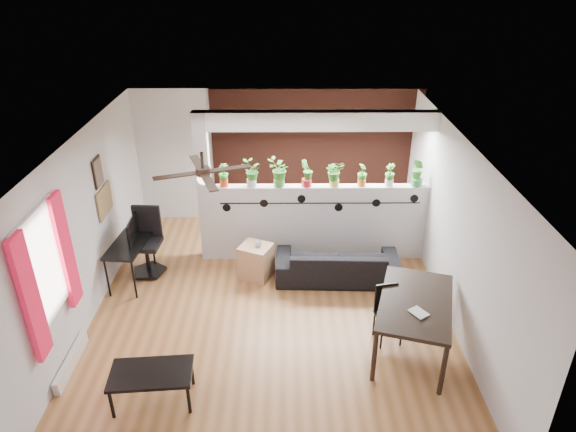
{
  "coord_description": "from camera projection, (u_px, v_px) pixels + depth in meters",
  "views": [
    {
      "loc": [
        0.22,
        -6.22,
        4.77
      ],
      "look_at": [
        0.26,
        0.6,
        1.26
      ],
      "focal_mm": 32.0,
      "sensor_mm": 36.0,
      "label": 1
    }
  ],
  "objects": [
    {
      "name": "potted_plant_1",
      "position": [
        251.0,
        173.0,
        8.32
      ],
      "size": [
        0.24,
        0.2,
        0.44
      ],
      "color": "silver",
      "rests_on": "partition_wall"
    },
    {
      "name": "book",
      "position": [
        414.0,
        315.0,
        6.28
      ],
      "size": [
        0.26,
        0.28,
        0.02
      ],
      "primitive_type": "imported",
      "rotation": [
        0.0,
        0.0,
        0.57
      ],
      "color": "gray",
      "rests_on": "dining_table"
    },
    {
      "name": "dining_table",
      "position": [
        415.0,
        306.0,
        6.59
      ],
      "size": [
        1.28,
        1.66,
        0.8
      ],
      "color": "black",
      "rests_on": "ground"
    },
    {
      "name": "potted_plant_7",
      "position": [
        418.0,
        172.0,
        8.33
      ],
      "size": [
        0.26,
        0.29,
        0.47
      ],
      "color": "#2E803B",
      "rests_on": "partition_wall"
    },
    {
      "name": "monitor",
      "position": [
        130.0,
        234.0,
        8.13
      ],
      "size": [
        0.36,
        0.07,
        0.2
      ],
      "primitive_type": "imported",
      "rotation": [
        0.0,
        0.0,
        1.6
      ],
      "color": "black",
      "rests_on": "computer_desk"
    },
    {
      "name": "partition_wall",
      "position": [
        319.0,
        222.0,
        8.74
      ],
      "size": [
        3.6,
        0.18,
        1.35
      ],
      "primitive_type": "cube",
      "color": "#BCBCC1",
      "rests_on": "ground"
    },
    {
      "name": "cube_shelf",
      "position": [
        256.0,
        261.0,
        8.34
      ],
      "size": [
        0.61,
        0.58,
        0.58
      ],
      "primitive_type": "cube",
      "rotation": [
        0.0,
        0.0,
        -0.42
      ],
      "color": "#A67C57",
      "rests_on": "ground"
    },
    {
      "name": "cup",
      "position": [
        258.0,
        243.0,
        8.19
      ],
      "size": [
        0.15,
        0.15,
        0.09
      ],
      "primitive_type": "imported",
      "rotation": [
        0.0,
        0.0,
        -0.39
      ],
      "color": "gray",
      "rests_on": "cube_shelf"
    },
    {
      "name": "potted_plant_5",
      "position": [
        362.0,
        174.0,
        8.34
      ],
      "size": [
        0.19,
        0.22,
        0.38
      ],
      "color": "orange",
      "rests_on": "partition_wall"
    },
    {
      "name": "brick_panel",
      "position": [
        315.0,
        157.0,
        9.76
      ],
      "size": [
        3.9,
        0.05,
        2.6
      ],
      "primitive_type": "cube",
      "color": "brown",
      "rests_on": "ground"
    },
    {
      "name": "window_assembly",
      "position": [
        46.0,
        269.0,
        5.94
      ],
      "size": [
        0.09,
        1.3,
        1.55
      ],
      "color": "white",
      "rests_on": "room_shell"
    },
    {
      "name": "potted_plant_6",
      "position": [
        390.0,
        174.0,
        8.35
      ],
      "size": [
        0.24,
        0.24,
        0.38
      ],
      "color": "white",
      "rests_on": "partition_wall"
    },
    {
      "name": "room_shell",
      "position": [
        269.0,
        233.0,
        7.12
      ],
      "size": [
        6.3,
        7.1,
        2.9
      ],
      "color": "brown",
      "rests_on": "ground"
    },
    {
      "name": "framed_art",
      "position": [
        98.0,
        172.0,
        7.65
      ],
      "size": [
        0.03,
        0.34,
        0.44
      ],
      "color": "#8C7259",
      "rests_on": "room_shell"
    },
    {
      "name": "potted_plant_0",
      "position": [
        224.0,
        175.0,
        8.33
      ],
      "size": [
        0.22,
        0.2,
        0.39
      ],
      "color": "#E93F1B",
      "rests_on": "partition_wall"
    },
    {
      "name": "corkboard",
      "position": [
        104.0,
        201.0,
        7.92
      ],
      "size": [
        0.03,
        0.6,
        0.45
      ],
      "primitive_type": "cube",
      "color": "olive",
      "rests_on": "room_shell"
    },
    {
      "name": "vine_decal",
      "position": [
        320.0,
        203.0,
        8.47
      ],
      "size": [
        3.31,
        0.01,
        0.3
      ],
      "color": "black",
      "rests_on": "partition_wall"
    },
    {
      "name": "potted_plant_3",
      "position": [
        307.0,
        172.0,
        8.32
      ],
      "size": [
        0.29,
        0.27,
        0.45
      ],
      "color": "red",
      "rests_on": "partition_wall"
    },
    {
      "name": "ceiling_header",
      "position": [
        322.0,
        121.0,
        7.93
      ],
      "size": [
        3.6,
        0.18,
        0.3
      ],
      "primitive_type": "cube",
      "color": "white",
      "rests_on": "room_shell"
    },
    {
      "name": "office_chair",
      "position": [
        147.0,
        245.0,
        8.39
      ],
      "size": [
        0.59,
        0.59,
        1.13
      ],
      "color": "black",
      "rests_on": "ground"
    },
    {
      "name": "folding_chair",
      "position": [
        387.0,
        308.0,
        6.93
      ],
      "size": [
        0.4,
        0.4,
        0.83
      ],
      "color": "black",
      "rests_on": "ground"
    },
    {
      "name": "sofa",
      "position": [
        337.0,
        264.0,
        8.31
      ],
      "size": [
        1.91,
        0.81,
        0.55
      ],
      "primitive_type": "imported",
      "rotation": [
        0.0,
        0.0,
        3.11
      ],
      "color": "black",
      "rests_on": "ground"
    },
    {
      "name": "coffee_table",
      "position": [
        151.0,
        375.0,
        5.96
      ],
      "size": [
        0.99,
        0.6,
        0.44
      ],
      "color": "black",
      "rests_on": "ground"
    },
    {
      "name": "pier_column",
      "position": [
        204.0,
        189.0,
        8.44
      ],
      "size": [
        0.22,
        0.2,
        2.6
      ],
      "primitive_type": "cube",
      "color": "#BCBCC1",
      "rests_on": "ground"
    },
    {
      "name": "computer_desk",
      "position": [
        129.0,
        247.0,
        8.08
      ],
      "size": [
        0.6,
        1.01,
        0.7
      ],
      "color": "black",
      "rests_on": "ground"
    },
    {
      "name": "potted_plant_2",
      "position": [
        279.0,
        172.0,
        8.31
      ],
      "size": [
        0.32,
        0.32,
        0.48
      ],
      "color": "#428A32",
      "rests_on": "partition_wall"
    },
    {
      "name": "ceiling_fan",
      "position": [
        203.0,
        174.0,
        6.38
      ],
      "size": [
        1.19,
        1.19,
        0.43
      ],
      "color": "black",
      "rests_on": "room_shell"
    },
    {
      "name": "baseboard_heater",
      "position": [
        71.0,
        361.0,
        6.59
      ],
      "size": [
        0.08,
        1.0,
        0.18
      ],
      "primitive_type": "cube",
      "color": "silver",
      "rests_on": "ground"
    },
    {
      "name": "potted_plant_4",
      "position": [
        335.0,
        173.0,
        8.33
      ],
      "size": [
        0.25,
        0.21,
        0.44
      ],
      "color": "gold",
      "rests_on": "partition_wall"
    }
  ]
}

